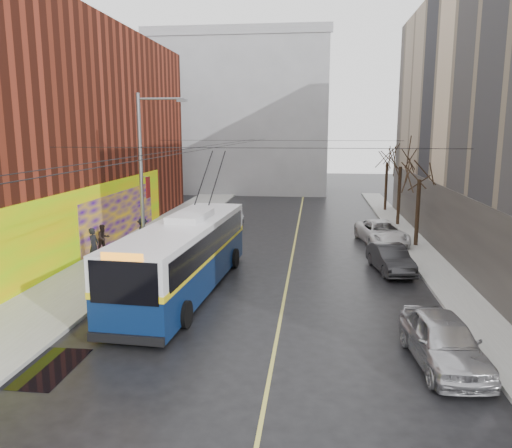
{
  "coord_description": "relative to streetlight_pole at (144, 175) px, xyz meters",
  "views": [
    {
      "loc": [
        2.69,
        -15.09,
        7.13
      ],
      "look_at": [
        -0.23,
        9.7,
        2.43
      ],
      "focal_mm": 35.0,
      "sensor_mm": 36.0,
      "label": 1
    }
  ],
  "objects": [
    {
      "name": "tree_near",
      "position": [
        15.14,
        6.0,
        0.13
      ],
      "size": [
        3.2,
        3.2,
        6.4
      ],
      "color": "black",
      "rests_on": "ground"
    },
    {
      "name": "pedestrian_b",
      "position": [
        -3.29,
        1.95,
        -3.88
      ],
      "size": [
        0.96,
        1.0,
        1.63
      ],
      "primitive_type": "imported",
      "rotation": [
        0.0,
        0.0,
        0.96
      ],
      "color": "black",
      "rests_on": "sidewalk_left"
    },
    {
      "name": "building_far",
      "position": [
        0.14,
        34.99,
        4.17
      ],
      "size": [
        20.5,
        12.1,
        18.0
      ],
      "color": "gray",
      "rests_on": "ground"
    },
    {
      "name": "following_car",
      "position": [
        2.58,
        9.81,
        -4.13
      ],
      "size": [
        2.32,
        4.4,
        1.43
      ],
      "primitive_type": "imported",
      "rotation": [
        0.0,
        0.0,
        -0.16
      ],
      "color": "#ABACB0",
      "rests_on": "ground"
    },
    {
      "name": "trolleybus",
      "position": [
        3.13,
        -4.03,
        -3.17
      ],
      "size": [
        3.55,
        12.84,
        6.03
      ],
      "rotation": [
        0.0,
        0.0,
        -0.06
      ],
      "color": "#091C43",
      "rests_on": "ground"
    },
    {
      "name": "tree_mid",
      "position": [
        15.14,
        13.0,
        0.41
      ],
      "size": [
        3.2,
        3.2,
        6.68
      ],
      "color": "black",
      "rests_on": "ground"
    },
    {
      "name": "sidewalk_left",
      "position": [
        -1.86,
        2.0,
        -4.77
      ],
      "size": [
        4.0,
        60.0,
        0.15
      ],
      "primitive_type": "cube",
      "color": "gray",
      "rests_on": "ground"
    },
    {
      "name": "sidewalk_right",
      "position": [
        15.14,
        2.0,
        -4.77
      ],
      "size": [
        2.0,
        60.0,
        0.15
      ],
      "primitive_type": "cube",
      "color": "gray",
      "rests_on": "ground"
    },
    {
      "name": "lane_line",
      "position": [
        7.64,
        4.0,
        -4.84
      ],
      "size": [
        0.12,
        50.0,
        0.01
      ],
      "primitive_type": "cube",
      "color": "#BFB74C",
      "rests_on": "ground"
    },
    {
      "name": "pedestrian_a",
      "position": [
        -2.7,
        -0.59,
        -3.73
      ],
      "size": [
        0.5,
        0.73,
        1.93
      ],
      "primitive_type": "imported",
      "rotation": [
        0.0,
        0.0,
        1.52
      ],
      "color": "black",
      "rests_on": "sidewalk_left"
    },
    {
      "name": "ground",
      "position": [
        6.14,
        -10.0,
        -4.85
      ],
      "size": [
        140.0,
        140.0,
        0.0
      ],
      "primitive_type": "plane",
      "color": "black",
      "rests_on": "ground"
    },
    {
      "name": "puddle",
      "position": [
        0.55,
        -11.82,
        -4.84
      ],
      "size": [
        2.27,
        2.82,
        0.01
      ],
      "primitive_type": "cube",
      "color": "black",
      "rests_on": "ground"
    },
    {
      "name": "building_left",
      "position": [
        -9.85,
        3.99,
        2.14
      ],
      "size": [
        12.11,
        36.0,
        14.0
      ],
      "color": "#511C10",
      "rests_on": "ground"
    },
    {
      "name": "parked_car_c",
      "position": [
        13.14,
        6.66,
        -4.11
      ],
      "size": [
        3.3,
        5.62,
        1.47
      ],
      "primitive_type": "imported",
      "rotation": [
        0.0,
        0.0,
        0.17
      ],
      "color": "silver",
      "rests_on": "ground"
    },
    {
      "name": "catenary_wires",
      "position": [
        3.6,
        4.77,
        1.4
      ],
      "size": [
        18.0,
        60.0,
        0.22
      ],
      "color": "black"
    },
    {
      "name": "parked_car_b",
      "position": [
        12.76,
        0.21,
        -4.16
      ],
      "size": [
        2.12,
        4.38,
        1.38
      ],
      "primitive_type": "imported",
      "rotation": [
        0.0,
        0.0,
        0.16
      ],
      "color": "#242426",
      "rests_on": "ground"
    },
    {
      "name": "pedestrian_c",
      "position": [
        -1.52,
        3.69,
        -3.82
      ],
      "size": [
        1.1,
        1.3,
        1.75
      ],
      "primitive_type": "imported",
      "rotation": [
        0.0,
        0.0,
        2.05
      ],
      "color": "black",
      "rests_on": "sidewalk_left"
    },
    {
      "name": "tree_far",
      "position": [
        15.14,
        20.0,
        0.3
      ],
      "size": [
        3.2,
        3.2,
        6.57
      ],
      "color": "black",
      "rests_on": "ground"
    },
    {
      "name": "streetlight_pole",
      "position": [
        0.0,
        0.0,
        0.0
      ],
      "size": [
        2.65,
        0.6,
        9.0
      ],
      "color": "slate",
      "rests_on": "ground"
    },
    {
      "name": "pigeons_flying",
      "position": [
        3.58,
        -0.38,
        2.33
      ],
      "size": [
        5.4,
        2.9,
        2.04
      ],
      "color": "slate"
    },
    {
      "name": "parked_car_a",
      "position": [
        12.86,
        -10.17,
        -4.06
      ],
      "size": [
        2.3,
        4.78,
        1.57
      ],
      "primitive_type": "imported",
      "rotation": [
        0.0,
        0.0,
        0.1
      ],
      "color": "#ACACB0",
      "rests_on": "ground"
    }
  ]
}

